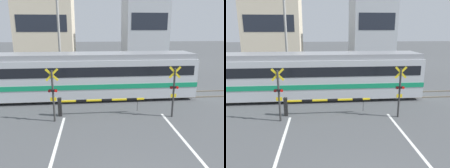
% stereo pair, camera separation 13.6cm
% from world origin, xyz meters
% --- Properties ---
extents(rail_track_near, '(50.00, 0.10, 0.08)m').
position_xyz_m(rail_track_near, '(0.00, 10.52, 0.04)').
color(rail_track_near, '#6B6051').
rests_on(rail_track_near, ground_plane).
extents(rail_track_far, '(50.00, 0.10, 0.08)m').
position_xyz_m(rail_track_far, '(0.00, 11.96, 0.04)').
color(rail_track_far, '#6B6051').
rests_on(rail_track_far, ground_plane).
extents(commuter_train, '(14.59, 2.74, 3.25)m').
position_xyz_m(commuter_train, '(-1.28, 11.24, 1.74)').
color(commuter_train, '#B7BCC1').
rests_on(commuter_train, ground_plane).
extents(crossing_barrier_near, '(5.01, 0.20, 1.09)m').
position_xyz_m(crossing_barrier_near, '(-1.63, 7.98, 0.74)').
color(crossing_barrier_near, black).
rests_on(crossing_barrier_near, ground_plane).
extents(crossing_barrier_far, '(5.01, 0.20, 1.09)m').
position_xyz_m(crossing_barrier_far, '(1.63, 13.85, 0.74)').
color(crossing_barrier_far, black).
rests_on(crossing_barrier_far, ground_plane).
extents(crossing_signal_left, '(0.68, 0.15, 2.93)m').
position_xyz_m(crossing_signal_left, '(-3.30, 7.24, 1.61)').
color(crossing_signal_left, '#333333').
rests_on(crossing_signal_left, ground_plane).
extents(crossing_signal_right, '(0.68, 0.15, 2.93)m').
position_xyz_m(crossing_signal_right, '(3.30, 7.24, 1.61)').
color(crossing_signal_right, '#333333').
rests_on(crossing_signal_right, ground_plane).
extents(pedestrian, '(0.38, 0.23, 1.76)m').
position_xyz_m(pedestrian, '(-1.08, 16.85, 1.02)').
color(pedestrian, brown).
rests_on(pedestrian, ground_plane).
extents(building_left_of_street, '(7.14, 6.02, 10.01)m').
position_xyz_m(building_left_of_street, '(-7.02, 26.66, 5.00)').
color(building_left_of_street, beige).
rests_on(building_left_of_street, ground_plane).
extents(building_right_of_street, '(5.51, 6.02, 10.46)m').
position_xyz_m(building_right_of_street, '(6.20, 26.66, 5.23)').
color(building_right_of_street, '#B2B7BC').
rests_on(building_right_of_street, ground_plane).
extents(utility_pole_streetside, '(0.22, 0.22, 8.53)m').
position_xyz_m(utility_pole_streetside, '(-4.05, 16.35, 4.27)').
color(utility_pole_streetside, gray).
rests_on(utility_pole_streetside, ground_plane).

